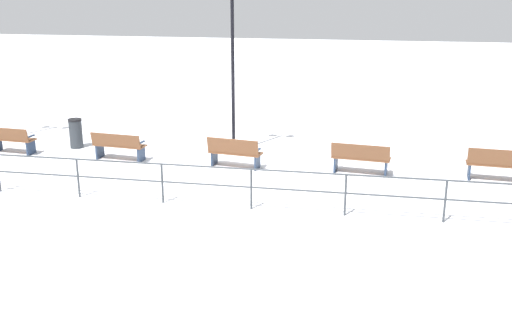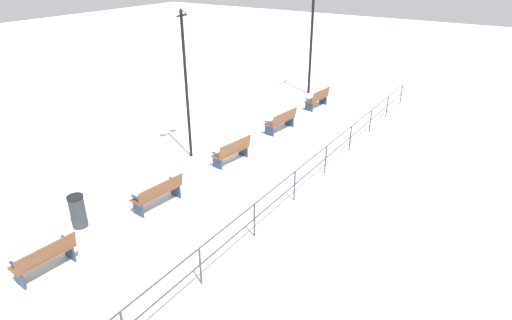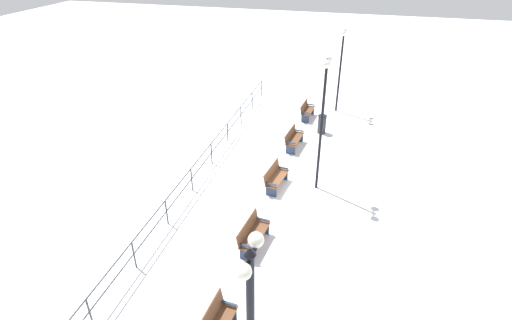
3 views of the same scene
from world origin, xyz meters
The scene contains 9 objects.
ground_plane centered at (0.00, 0.00, 0.00)m, with size 80.00×80.00×0.00m, color white.
bench_second centered at (-0.16, -3.51, 0.46)m, with size 0.73×1.63×0.89m.
bench_third centered at (-0.23, 0.01, 0.45)m, with size 0.73×1.57×0.89m.
bench_fourth centered at (-0.16, 3.53, 0.45)m, with size 0.68×1.62×0.85m.
bench_fifth centered at (-0.09, 7.05, 0.45)m, with size 0.62×1.44×0.85m.
lamppost_middle centered at (1.35, 0.39, 3.81)m, with size 0.29×0.90×5.19m.
lamppost_far centered at (1.35, 8.52, 3.21)m, with size 0.27×1.04×4.49m.
waterfront_railing centered at (-3.28, 0.00, 0.68)m, with size 0.05×19.42×0.99m.
trash_bin centered at (0.91, 5.44, 0.47)m, with size 0.43×0.43×0.94m.
Camera 3 is at (2.55, -13.08, 8.83)m, focal length 28.29 mm.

